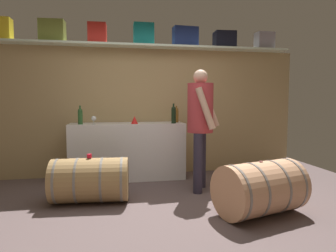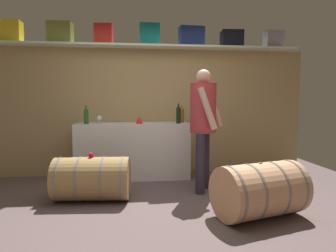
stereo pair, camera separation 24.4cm
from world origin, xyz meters
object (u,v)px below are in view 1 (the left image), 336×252
Objects in this scene: toolcase_black at (224,40)px; toolcase_grey at (264,41)px; toolcase_olive at (52,31)px; red_funnel at (135,120)px; wine_barrel_near at (90,180)px; wine_bottle_amber at (176,115)px; toolcase_teal at (144,35)px; wine_barrel_far at (260,188)px; wine_glass at (94,119)px; wine_bottle_green at (80,116)px; work_cabinet at (128,151)px; wine_bottle_dark at (174,114)px; toolcase_navy at (185,37)px; tasting_cup at (89,156)px; winemaker_pouring at (201,117)px; toolcase_red at (97,34)px.

toolcase_grey is (0.75, 0.00, 0.01)m from toolcase_black.
toolcase_olive is 3.14× the size of red_funnel.
toolcase_grey is at bearing 27.11° from wine_barrel_near.
wine_barrel_near is (-1.34, -1.09, -0.76)m from wine_bottle_amber.
toolcase_teal is 1.41m from toolcase_black.
wine_barrel_far reaches higher than wine_barrel_near.
red_funnel reaches higher than wine_barrel_near.
wine_glass is (-0.81, -0.33, -1.36)m from toolcase_teal.
work_cabinet is at bearing 8.75° from wine_bottle_green.
wine_bottle_dark reaches higher than wine_bottle_green.
wine_barrel_far is (1.89, -1.68, -0.70)m from wine_glass.
toolcase_olive reaches higher than toolcase_black.
red_funnel is 1.28m from wine_barrel_near.
toolcase_grey is (2.16, 0.00, -0.03)m from toolcase_teal.
wine_bottle_amber is (-0.18, -0.14, -1.31)m from toolcase_navy.
work_cabinet is 30.88× the size of tasting_cup.
toolcase_black is at bearing 178.37° from toolcase_grey.
toolcase_olive is 2.22m from work_cabinet.
toolcase_grey is at bearing 11.76° from wine_bottle_dark.
toolcase_navy is 0.24× the size of winemaker_pouring.
toolcase_navy is 2.06m from wine_glass.
wine_glass is at bearing 94.44° from wine_barrel_near.
toolcase_black is at bearing 5.78° from work_cabinet.
wine_bottle_dark is at bearing -1.42° from wine_glass.
winemaker_pouring reaches higher than work_cabinet.
wine_bottle_green is at bearing -164.53° from toolcase_teal.
wine_bottle_dark is at bearing -131.17° from toolcase_navy.
wine_bottle_dark is (0.43, -0.36, -1.30)m from toolcase_teal.
wine_bottle_dark is (-0.09, -0.22, 0.02)m from wine_bottle_amber.
wine_barrel_near is at bearing -144.85° from toolcase_navy.
toolcase_red is 1.78m from wine_bottle_dark.
wine_barrel_far is (1.90, -0.77, 0.02)m from wine_barrel_near.
toolcase_black is 2.53m from work_cabinet.
toolcase_navy is at bearing 12.22° from wine_glass.
toolcase_teal reaches higher than wine_bottle_green.
work_cabinet is at bearing 63.46° from tasting_cup.
wine_bottle_green reaches higher than wine_glass.
winemaker_pouring reaches higher than wine_glass.
toolcase_navy is 2.85m from wine_barrel_near.
toolcase_red is 3.39m from wine_barrel_far.
toolcase_black is at bearing 33.62° from wine_barrel_near.
wine_glass is at bearing 89.41° from tasting_cup.
toolcase_navy reaches higher than wine_barrel_far.
wine_bottle_dark is at bearing -131.55° from winemaker_pouring.
toolcase_olive is 1.19× the size of wine_bottle_dark.
toolcase_navy is at bearing 21.25° from red_funnel.
toolcase_teal is at bearing 176.17° from toolcase_navy.
wine_barrel_near is (-0.07, -1.23, -2.06)m from toolcase_red.
toolcase_grey is at bearing 5.10° from wine_bottle_green.
toolcase_black is 0.20× the size of work_cabinet.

